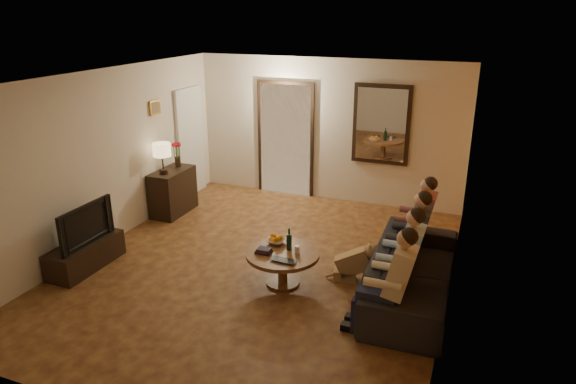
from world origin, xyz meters
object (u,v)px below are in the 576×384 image
at_px(person_d, 417,225).
at_px(coffee_table, 283,268).
at_px(dog, 353,261).
at_px(bowl, 276,241).
at_px(person_c, 411,242).
at_px(tv_stand, 86,255).
at_px(person_a, 393,287).
at_px(person_b, 403,262).
at_px(wine_bottle, 289,239).
at_px(laptop, 282,262).
at_px(dresser, 173,192).
at_px(tv, 81,224).
at_px(table_lamp, 162,158).
at_px(sofa, 413,272).

height_order(person_d, coffee_table, person_d).
height_order(dog, bowl, dog).
xyz_separation_m(person_c, coffee_table, (-1.52, -0.59, -0.38)).
height_order(tv_stand, person_a, person_a).
xyz_separation_m(person_d, bowl, (-1.70, -0.97, -0.12)).
distance_m(person_b, bowl, 1.72).
height_order(person_b, coffee_table, person_b).
height_order(wine_bottle, laptop, wine_bottle).
xyz_separation_m(person_d, wine_bottle, (-1.47, -1.09, 0.01)).
height_order(person_d, wine_bottle, person_d).
xyz_separation_m(dresser, dog, (3.55, -1.18, -0.11)).
relative_size(dresser, laptop, 2.67).
bearing_deg(person_d, laptop, -134.03).
distance_m(tv_stand, coffee_table, 2.78).
relative_size(tv, person_a, 0.81).
distance_m(tv, laptop, 2.84).
height_order(tv, bowl, tv).
height_order(tv_stand, person_c, person_c).
relative_size(tv_stand, wine_bottle, 3.63).
bearing_deg(tv_stand, table_lamp, 90.00).
bearing_deg(sofa, tv, 100.13).
relative_size(dog, laptop, 1.70).
height_order(tv_stand, sofa, sofa).
height_order(person_a, laptop, person_a).
bearing_deg(tv_stand, coffee_table, 12.04).
distance_m(person_a, dog, 1.28).
distance_m(person_b, wine_bottle, 1.48).
bearing_deg(person_d, tv, -157.33).
distance_m(tv_stand, person_d, 4.61).
xyz_separation_m(person_c, dog, (-0.69, -0.17, -0.32)).
xyz_separation_m(tv_stand, sofa, (4.34, 0.87, 0.16)).
xyz_separation_m(sofa, person_d, (-0.10, 0.90, 0.26)).
relative_size(dresser, person_a, 0.73).
bearing_deg(laptop, table_lamp, 153.68).
bearing_deg(sofa, person_a, 172.45).
bearing_deg(sofa, bowl, 91.02).
relative_size(person_d, dog, 2.14).
distance_m(person_b, laptop, 1.45).
xyz_separation_m(person_b, coffee_table, (-1.52, 0.01, -0.38)).
height_order(tv_stand, bowl, bowl).
bearing_deg(dresser, person_d, -5.56).
xyz_separation_m(tv_stand, coffee_table, (2.71, 0.58, 0.04)).
relative_size(table_lamp, tv_stand, 0.48).
height_order(bowl, laptop, bowl).
height_order(table_lamp, person_b, table_lamp).
distance_m(tv, person_d, 4.59).
bearing_deg(person_b, sofa, 71.57).
distance_m(sofa, laptop, 1.63).
distance_m(coffee_table, bowl, 0.38).
distance_m(table_lamp, wine_bottle, 3.08).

